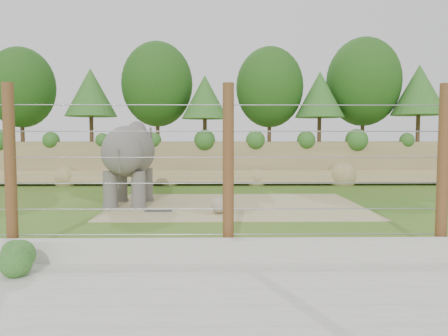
{
  "coord_description": "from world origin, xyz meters",
  "views": [
    {
      "loc": [
        -0.25,
        -14.54,
        2.76
      ],
      "look_at": [
        0.0,
        2.0,
        1.6
      ],
      "focal_mm": 35.0,
      "sensor_mm": 36.0,
      "label": 1
    }
  ],
  "objects": [
    {
      "name": "ground",
      "position": [
        0.0,
        0.0,
        0.0
      ],
      "size": [
        90.0,
        90.0,
        0.0
      ],
      "primitive_type": "plane",
      "color": "#2E6B1A",
      "rests_on": "ground"
    },
    {
      "name": "dirt_patch",
      "position": [
        0.5,
        3.0,
        0.01
      ],
      "size": [
        10.0,
        7.0,
        0.02
      ],
      "primitive_type": "cube",
      "color": "tan",
      "rests_on": "ground"
    },
    {
      "name": "elephant",
      "position": [
        -3.88,
        3.36,
        1.7
      ],
      "size": [
        1.82,
        4.21,
        3.4
      ],
      "primitive_type": null,
      "rotation": [
        0.0,
        0.0,
        -0.01
      ],
      "color": "#66605B",
      "rests_on": "ground"
    },
    {
      "name": "back_embankment",
      "position": [
        0.59,
        12.68,
        3.97
      ],
      "size": [
        30.0,
        5.52,
        8.77
      ],
      "color": "#8C7B4F",
      "rests_on": "ground"
    },
    {
      "name": "walkway_shrub",
      "position": [
        -4.23,
        -5.8,
        0.36
      ],
      "size": [
        0.71,
        0.71,
        0.71
      ],
      "primitive_type": "sphere",
      "color": "#22611E",
      "rests_on": "walkway"
    },
    {
      "name": "drain_grate",
      "position": [
        -2.44,
        1.67,
        0.04
      ],
      "size": [
        1.0,
        0.6,
        0.03
      ],
      "primitive_type": "cube",
      "color": "#262628",
      "rests_on": "dirt_patch"
    },
    {
      "name": "walkway",
      "position": [
        0.0,
        -7.0,
        0.01
      ],
      "size": [
        26.0,
        4.0,
        0.01
      ],
      "primitive_type": "cube",
      "color": "#B2AFA6",
      "rests_on": "ground"
    },
    {
      "name": "retaining_wall",
      "position": [
        0.0,
        -5.0,
        0.25
      ],
      "size": [
        26.0,
        0.35,
        0.5
      ],
      "primitive_type": "cube",
      "color": "#B2AFA6",
      "rests_on": "ground"
    },
    {
      "name": "barrier_fence",
      "position": [
        0.0,
        -4.5,
        2.0
      ],
      "size": [
        20.26,
        0.26,
        4.0
      ],
      "color": "#52321A",
      "rests_on": "ground"
    },
    {
      "name": "stone_ball",
      "position": [
        -0.18,
        1.08,
        0.32
      ],
      "size": [
        0.6,
        0.6,
        0.6
      ],
      "primitive_type": "sphere",
      "color": "gray",
      "rests_on": "dirt_patch"
    }
  ]
}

